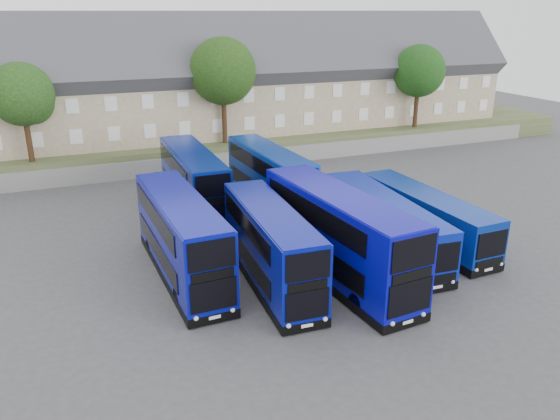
{
  "coord_description": "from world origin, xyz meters",
  "views": [
    {
      "loc": [
        -11.62,
        -21.03,
        13.21
      ],
      "look_at": [
        -0.28,
        6.79,
        2.2
      ],
      "focal_mm": 35.0,
      "sensor_mm": 36.0,
      "label": 1
    }
  ],
  "objects_px": {
    "coach_east_a": "(383,225)",
    "tree_west": "(24,97)",
    "tree_far": "(427,62)",
    "tree_mid": "(224,74)",
    "tree_east": "(420,73)",
    "dd_front_mid": "(271,248)",
    "dd_front_left": "(182,239)"
  },
  "relations": [
    {
      "from": "dd_front_mid",
      "to": "coach_east_a",
      "type": "bearing_deg",
      "value": 14.21
    },
    {
      "from": "tree_west",
      "to": "tree_far",
      "type": "xyz_separation_m",
      "value": [
        42.0,
        7.0,
        0.68
      ]
    },
    {
      "from": "tree_east",
      "to": "dd_front_mid",
      "type": "bearing_deg",
      "value": -137.46
    },
    {
      "from": "tree_far",
      "to": "coach_east_a",
      "type": "bearing_deg",
      "value": -129.42
    },
    {
      "from": "dd_front_mid",
      "to": "tree_mid",
      "type": "distance_m",
      "value": 24.42
    },
    {
      "from": "dd_front_mid",
      "to": "tree_west",
      "type": "bearing_deg",
      "value": 119.58
    },
    {
      "from": "tree_mid",
      "to": "tree_far",
      "type": "xyz_separation_m",
      "value": [
        26.0,
        6.5,
        -0.34
      ]
    },
    {
      "from": "coach_east_a",
      "to": "tree_mid",
      "type": "height_order",
      "value": "tree_mid"
    },
    {
      "from": "tree_mid",
      "to": "tree_east",
      "type": "relative_size",
      "value": 1.12
    },
    {
      "from": "coach_east_a",
      "to": "tree_west",
      "type": "height_order",
      "value": "tree_west"
    },
    {
      "from": "dd_front_left",
      "to": "tree_east",
      "type": "distance_m",
      "value": 35.47
    },
    {
      "from": "dd_front_mid",
      "to": "tree_west",
      "type": "height_order",
      "value": "tree_west"
    },
    {
      "from": "tree_mid",
      "to": "tree_far",
      "type": "distance_m",
      "value": 26.8
    },
    {
      "from": "tree_west",
      "to": "tree_east",
      "type": "height_order",
      "value": "tree_east"
    },
    {
      "from": "coach_east_a",
      "to": "tree_west",
      "type": "distance_m",
      "value": 28.87
    },
    {
      "from": "tree_mid",
      "to": "tree_west",
      "type": "bearing_deg",
      "value": -178.21
    },
    {
      "from": "coach_east_a",
      "to": "tree_far",
      "type": "xyz_separation_m",
      "value": [
        23.18,
        28.2,
        6.18
      ]
    },
    {
      "from": "tree_mid",
      "to": "dd_front_left",
      "type": "bearing_deg",
      "value": -112.78
    },
    {
      "from": "dd_front_left",
      "to": "coach_east_a",
      "type": "bearing_deg",
      "value": -7.11
    },
    {
      "from": "dd_front_left",
      "to": "dd_front_mid",
      "type": "bearing_deg",
      "value": -34.19
    },
    {
      "from": "tree_west",
      "to": "dd_front_left",
      "type": "bearing_deg",
      "value": -70.07
    },
    {
      "from": "coach_east_a",
      "to": "tree_east",
      "type": "distance_m",
      "value": 27.9
    },
    {
      "from": "tree_west",
      "to": "tree_far",
      "type": "height_order",
      "value": "tree_far"
    },
    {
      "from": "tree_east",
      "to": "tree_west",
      "type": "bearing_deg",
      "value": -180.0
    },
    {
      "from": "dd_front_left",
      "to": "tree_far",
      "type": "xyz_separation_m",
      "value": [
        34.68,
        27.18,
        5.64
      ]
    },
    {
      "from": "dd_front_left",
      "to": "tree_mid",
      "type": "bearing_deg",
      "value": 65.17
    },
    {
      "from": "dd_front_mid",
      "to": "tree_mid",
      "type": "relative_size",
      "value": 1.11
    },
    {
      "from": "dd_front_mid",
      "to": "tree_east",
      "type": "distance_m",
      "value": 33.97
    },
    {
      "from": "dd_front_mid",
      "to": "tree_far",
      "type": "xyz_separation_m",
      "value": [
        30.71,
        29.67,
        5.77
      ]
    },
    {
      "from": "coach_east_a",
      "to": "tree_west",
      "type": "relative_size",
      "value": 1.52
    },
    {
      "from": "dd_front_left",
      "to": "coach_east_a",
      "type": "relative_size",
      "value": 0.93
    },
    {
      "from": "tree_east",
      "to": "coach_east_a",
      "type": "bearing_deg",
      "value": -129.03
    }
  ]
}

